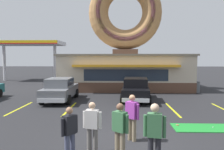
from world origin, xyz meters
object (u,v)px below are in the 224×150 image
(golf_ball, at_px, (213,127))
(car_black, at_px, (136,88))
(car_grey, at_px, (60,88))
(pedestrian_blue_sweater_man, at_px, (155,132))
(trash_bin, at_px, (196,87))
(pedestrian_hooded_kid, at_px, (120,128))
(pedestrian_clipboard_woman, at_px, (70,131))
(pedestrian_leather_jacket_man, at_px, (92,125))
(pedestrian_beanie_man, at_px, (132,115))

(golf_ball, relative_size, car_black, 0.01)
(car_black, height_order, car_grey, same)
(golf_ball, relative_size, pedestrian_blue_sweater_man, 0.02)
(pedestrian_blue_sweater_man, bearing_deg, trash_bin, 66.75)
(car_black, bearing_deg, pedestrian_hooded_kid, -96.99)
(pedestrian_clipboard_woman, height_order, trash_bin, pedestrian_clipboard_woman)
(golf_ball, relative_size, pedestrian_leather_jacket_man, 0.03)
(car_black, height_order, pedestrian_blue_sweater_man, pedestrian_blue_sweater_man)
(pedestrian_blue_sweater_man, distance_m, pedestrian_hooded_kid, 1.08)
(trash_bin, bearing_deg, pedestrian_blue_sweater_man, -113.25)
(pedestrian_hooded_kid, height_order, trash_bin, pedestrian_hooded_kid)
(pedestrian_clipboard_woman, distance_m, trash_bin, 15.19)
(pedestrian_hooded_kid, xyz_separation_m, pedestrian_clipboard_woman, (-1.46, -0.13, -0.06))
(car_black, distance_m, pedestrian_clipboard_woman, 9.53)
(car_black, distance_m, trash_bin, 6.64)
(trash_bin, bearing_deg, pedestrian_leather_jacket_man, -121.15)
(car_black, relative_size, pedestrian_beanie_man, 2.81)
(pedestrian_hooded_kid, relative_size, pedestrian_beanie_man, 0.99)
(car_black, height_order, pedestrian_leather_jacket_man, car_black)
(golf_ball, height_order, car_grey, car_grey)
(golf_ball, distance_m, car_grey, 10.02)
(golf_ball, relative_size, pedestrian_beanie_man, 0.03)
(pedestrian_blue_sweater_man, bearing_deg, car_black, 88.85)
(pedestrian_blue_sweater_man, height_order, pedestrian_beanie_man, pedestrian_blue_sweater_man)
(pedestrian_blue_sweater_man, height_order, pedestrian_leather_jacket_man, pedestrian_blue_sweater_man)
(pedestrian_blue_sweater_man, relative_size, pedestrian_hooded_kid, 1.07)
(car_black, bearing_deg, pedestrian_leather_jacket_man, -102.74)
(car_grey, relative_size, pedestrian_blue_sweater_man, 2.61)
(car_grey, distance_m, pedestrian_clipboard_woman, 9.27)
(pedestrian_blue_sweater_man, height_order, pedestrian_clipboard_woman, pedestrian_blue_sweater_man)
(car_black, distance_m, pedestrian_hooded_kid, 9.11)
(golf_ball, height_order, pedestrian_hooded_kid, pedestrian_hooded_kid)
(pedestrian_hooded_kid, xyz_separation_m, pedestrian_beanie_man, (0.43, 1.40, 0.02))
(pedestrian_leather_jacket_man, distance_m, trash_bin, 14.48)
(pedestrian_clipboard_woman, relative_size, pedestrian_beanie_man, 0.93)
(car_grey, xyz_separation_m, pedestrian_blue_sweater_man, (5.09, -9.30, 0.11))
(pedestrian_blue_sweater_man, xyz_separation_m, pedestrian_clipboard_woman, (-2.37, 0.44, -0.13))
(pedestrian_clipboard_woman, distance_m, pedestrian_beanie_man, 2.43)
(pedestrian_clipboard_woman, bearing_deg, pedestrian_hooded_kid, 4.96)
(car_grey, distance_m, pedestrian_blue_sweater_man, 10.61)
(car_black, relative_size, pedestrian_clipboard_woman, 3.03)
(car_grey, bearing_deg, pedestrian_hooded_kid, -64.45)
(pedestrian_blue_sweater_man, bearing_deg, pedestrian_clipboard_woman, 169.50)
(pedestrian_blue_sweater_man, bearing_deg, pedestrian_beanie_man, 103.84)
(pedestrian_blue_sweater_man, bearing_deg, car_grey, 118.69)
(car_black, xyz_separation_m, car_grey, (-5.28, -0.31, 0.00))
(golf_ball, bearing_deg, pedestrian_beanie_man, -156.86)
(trash_bin, bearing_deg, pedestrian_beanie_man, -118.68)
(car_black, xyz_separation_m, pedestrian_beanie_man, (-0.68, -7.65, 0.05))
(pedestrian_blue_sweater_man, xyz_separation_m, trash_bin, (5.71, 13.29, -0.48))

